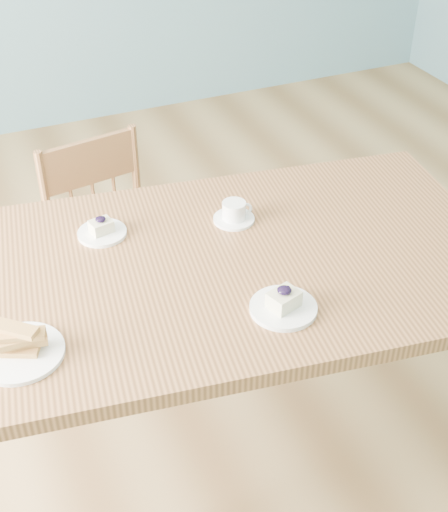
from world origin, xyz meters
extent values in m
cube|color=#A27D4B|center=(0.00, 0.00, -0.01)|extent=(5.00, 5.00, 0.01)
cube|color=#A1693D|center=(-0.14, -0.19, 0.78)|extent=(1.61, 1.06, 0.04)
cylinder|color=#A1693D|center=(0.59, 0.08, 0.38)|extent=(0.06, 0.06, 0.76)
cube|color=#A1693D|center=(-0.29, 0.43, 0.39)|extent=(0.44, 0.42, 0.04)
cylinder|color=#A1693D|center=(-0.42, 0.25, 0.19)|extent=(0.03, 0.03, 0.37)
cylinder|color=#A1693D|center=(-0.10, 0.31, 0.19)|extent=(0.03, 0.03, 0.37)
cylinder|color=#A1693D|center=(-0.47, 0.55, 0.19)|extent=(0.03, 0.03, 0.37)
cylinder|color=#A1693D|center=(-0.15, 0.61, 0.19)|extent=(0.03, 0.03, 0.37)
cylinder|color=#A1693D|center=(-0.48, 0.56, 0.62)|extent=(0.03, 0.03, 0.43)
cylinder|color=#A1693D|center=(-0.14, 0.62, 0.62)|extent=(0.03, 0.03, 0.43)
cube|color=#A1693D|center=(-0.31, 0.59, 0.75)|extent=(0.33, 0.08, 0.16)
cylinder|color=#A1693D|center=(-0.39, 0.58, 0.54)|extent=(0.01, 0.01, 0.25)
cylinder|color=#A1693D|center=(-0.31, 0.59, 0.54)|extent=(0.01, 0.01, 0.25)
cylinder|color=#A1693D|center=(-0.23, 0.61, 0.54)|extent=(0.01, 0.01, 0.25)
cylinder|color=white|center=(-0.09, -0.43, 0.81)|extent=(0.17, 0.17, 0.01)
cube|color=beige|center=(-0.09, -0.43, 0.84)|extent=(0.09, 0.08, 0.04)
ellipsoid|color=black|center=(-0.09, -0.43, 0.87)|extent=(0.04, 0.04, 0.02)
sphere|color=black|center=(-0.08, -0.43, 0.87)|extent=(0.01, 0.01, 0.01)
sphere|color=black|center=(-0.10, -0.43, 0.87)|extent=(0.01, 0.01, 0.01)
sphere|color=black|center=(-0.09, -0.44, 0.87)|extent=(0.01, 0.01, 0.01)
cylinder|color=white|center=(-0.41, 0.06, 0.81)|extent=(0.14, 0.14, 0.01)
cube|color=beige|center=(-0.41, 0.06, 0.83)|extent=(0.07, 0.06, 0.03)
ellipsoid|color=black|center=(-0.41, 0.06, 0.86)|extent=(0.03, 0.03, 0.01)
sphere|color=black|center=(-0.40, 0.06, 0.86)|extent=(0.01, 0.01, 0.01)
sphere|color=black|center=(-0.42, 0.06, 0.86)|extent=(0.01, 0.01, 0.01)
sphere|color=black|center=(-0.41, 0.05, 0.86)|extent=(0.01, 0.01, 0.01)
cylinder|color=white|center=(-0.04, -0.02, 0.81)|extent=(0.12, 0.12, 0.01)
cylinder|color=white|center=(-0.04, -0.02, 0.84)|extent=(0.08, 0.08, 0.05)
cylinder|color=#946942|center=(-0.04, -0.02, 0.86)|extent=(0.06, 0.06, 0.00)
torus|color=white|center=(-0.01, -0.03, 0.84)|extent=(0.04, 0.02, 0.04)
cylinder|color=white|center=(-0.71, -0.33, 0.81)|extent=(0.20, 0.20, 0.01)
camera|label=1|loc=(-0.75, -1.59, 1.94)|focal=50.00mm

